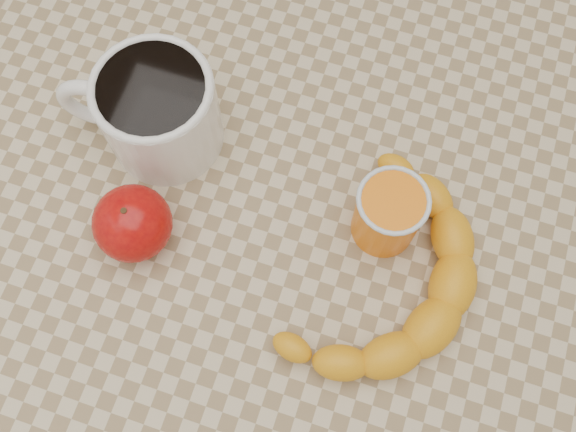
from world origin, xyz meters
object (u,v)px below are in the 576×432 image
(table, at_px, (288,247))
(orange_juice_glass, at_px, (388,214))
(banana, at_px, (383,279))
(apple, at_px, (133,223))
(coffee_mug, at_px, (156,110))

(table, distance_m, orange_juice_glass, 0.16)
(orange_juice_glass, bearing_deg, banana, -76.68)
(orange_juice_glass, distance_m, apple, 0.25)
(table, distance_m, banana, 0.16)
(coffee_mug, bearing_deg, banana, -18.44)
(banana, bearing_deg, table, -175.40)
(coffee_mug, height_order, banana, coffee_mug)
(table, xyz_separation_m, apple, (-0.14, -0.06, 0.12))
(orange_juice_glass, relative_size, apple, 0.88)
(apple, height_order, banana, apple)
(coffee_mug, xyz_separation_m, apple, (0.02, -0.11, -0.02))
(table, bearing_deg, apple, -156.88)
(apple, bearing_deg, table, 23.12)
(orange_juice_glass, distance_m, banana, 0.06)
(coffee_mug, distance_m, apple, 0.12)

